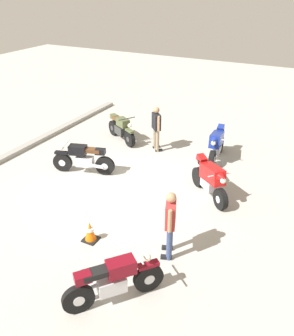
{
  "coord_description": "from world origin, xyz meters",
  "views": [
    {
      "loc": [
        -8.02,
        -5.24,
        5.78
      ],
      "look_at": [
        0.47,
        -0.86,
        0.75
      ],
      "focal_mm": 39.04,
      "sensor_mm": 36.0,
      "label": 1
    }
  ],
  "objects_px": {
    "motorcycle_blue_sportbike": "(217,144)",
    "motorcycle_black_cruiser": "(83,159)",
    "person_in_red_shirt": "(170,221)",
    "traffic_cone": "(90,231)",
    "motorcycle_red_sportbike": "(210,179)",
    "motorcycle_maroon_cruiser": "(113,281)",
    "person_in_black_shirt": "(156,126)",
    "motorcycle_olive_vintage": "(121,129)"
  },
  "relations": [
    {
      "from": "motorcycle_blue_sportbike",
      "to": "traffic_cone",
      "type": "distance_m",
      "value": 5.93
    },
    {
      "from": "motorcycle_olive_vintage",
      "to": "motorcycle_red_sportbike",
      "type": "relative_size",
      "value": 1.14
    },
    {
      "from": "person_in_black_shirt",
      "to": "traffic_cone",
      "type": "bearing_deg",
      "value": -124.17
    },
    {
      "from": "motorcycle_blue_sportbike",
      "to": "person_in_red_shirt",
      "type": "height_order",
      "value": "person_in_red_shirt"
    },
    {
      "from": "motorcycle_olive_vintage",
      "to": "motorcycle_black_cruiser",
      "type": "xyz_separation_m",
      "value": [
        -2.91,
        -0.31,
        0.03
      ]
    },
    {
      "from": "motorcycle_blue_sportbike",
      "to": "motorcycle_olive_vintage",
      "type": "relative_size",
      "value": 1.12
    },
    {
      "from": "motorcycle_blue_sportbike",
      "to": "person_in_black_shirt",
      "type": "distance_m",
      "value": 2.26
    },
    {
      "from": "motorcycle_black_cruiser",
      "to": "traffic_cone",
      "type": "height_order",
      "value": "motorcycle_black_cruiser"
    },
    {
      "from": "person_in_red_shirt",
      "to": "traffic_cone",
      "type": "relative_size",
      "value": 3.17
    },
    {
      "from": "motorcycle_blue_sportbike",
      "to": "person_in_red_shirt",
      "type": "distance_m",
      "value": 5.4
    },
    {
      "from": "motorcycle_black_cruiser",
      "to": "person_in_red_shirt",
      "type": "bearing_deg",
      "value": 132.91
    },
    {
      "from": "motorcycle_red_sportbike",
      "to": "motorcycle_black_cruiser",
      "type": "xyz_separation_m",
      "value": [
        -0.49,
        4.14,
        -0.07
      ]
    },
    {
      "from": "person_in_black_shirt",
      "to": "traffic_cone",
      "type": "height_order",
      "value": "person_in_black_shirt"
    },
    {
      "from": "person_in_black_shirt",
      "to": "motorcycle_blue_sportbike",
      "type": "bearing_deg",
      "value": -36.67
    },
    {
      "from": "person_in_black_shirt",
      "to": "motorcycle_maroon_cruiser",
      "type": "bearing_deg",
      "value": -113.97
    },
    {
      "from": "motorcycle_black_cruiser",
      "to": "person_in_black_shirt",
      "type": "xyz_separation_m",
      "value": [
        2.71,
        -1.31,
        0.43
      ]
    },
    {
      "from": "motorcycle_blue_sportbike",
      "to": "person_in_black_shirt",
      "type": "height_order",
      "value": "person_in_black_shirt"
    },
    {
      "from": "motorcycle_blue_sportbike",
      "to": "motorcycle_olive_vintage",
      "type": "xyz_separation_m",
      "value": [
        -0.07,
        3.84,
        -0.11
      ]
    },
    {
      "from": "motorcycle_olive_vintage",
      "to": "person_in_red_shirt",
      "type": "distance_m",
      "value": 6.92
    },
    {
      "from": "motorcycle_blue_sportbike",
      "to": "motorcycle_black_cruiser",
      "type": "relative_size",
      "value": 0.96
    },
    {
      "from": "motorcycle_blue_sportbike",
      "to": "motorcycle_maroon_cruiser",
      "type": "distance_m",
      "value": 7.11
    },
    {
      "from": "motorcycle_blue_sportbike",
      "to": "traffic_cone",
      "type": "height_order",
      "value": "motorcycle_blue_sportbike"
    },
    {
      "from": "motorcycle_blue_sportbike",
      "to": "motorcycle_maroon_cruiser",
      "type": "xyz_separation_m",
      "value": [
        -7.11,
        -0.19,
        -0.07
      ]
    },
    {
      "from": "motorcycle_black_cruiser",
      "to": "traffic_cone",
      "type": "bearing_deg",
      "value": 111.08
    },
    {
      "from": "motorcycle_blue_sportbike",
      "to": "motorcycle_olive_vintage",
      "type": "distance_m",
      "value": 3.84
    },
    {
      "from": "person_in_black_shirt",
      "to": "motorcycle_olive_vintage",
      "type": "bearing_deg",
      "value": 129.78
    },
    {
      "from": "person_in_black_shirt",
      "to": "traffic_cone",
      "type": "xyz_separation_m",
      "value": [
        -5.5,
        -0.89,
        -0.69
      ]
    },
    {
      "from": "motorcycle_blue_sportbike",
      "to": "motorcycle_black_cruiser",
      "type": "bearing_deg",
      "value": -56.67
    },
    {
      "from": "person_in_black_shirt",
      "to": "motorcycle_red_sportbike",
      "type": "bearing_deg",
      "value": -81.57
    },
    {
      "from": "motorcycle_olive_vintage",
      "to": "motorcycle_blue_sportbike",
      "type": "bearing_deg",
      "value": 32.24
    },
    {
      "from": "motorcycle_red_sportbike",
      "to": "motorcycle_blue_sportbike",
      "type": "bearing_deg",
      "value": 147.92
    },
    {
      "from": "motorcycle_maroon_cruiser",
      "to": "person_in_red_shirt",
      "type": "relative_size",
      "value": 1.0
    },
    {
      "from": "traffic_cone",
      "to": "motorcycle_red_sportbike",
      "type": "bearing_deg",
      "value": -30.54
    },
    {
      "from": "motorcycle_red_sportbike",
      "to": "person_in_black_shirt",
      "type": "height_order",
      "value": "person_in_black_shirt"
    },
    {
      "from": "motorcycle_blue_sportbike",
      "to": "person_in_black_shirt",
      "type": "xyz_separation_m",
      "value": [
        -0.26,
        2.22,
        0.36
      ]
    },
    {
      "from": "person_in_red_shirt",
      "to": "motorcycle_black_cruiser",
      "type": "bearing_deg",
      "value": -50.28
    },
    {
      "from": "motorcycle_blue_sportbike",
      "to": "traffic_cone",
      "type": "bearing_deg",
      "value": -19.74
    },
    {
      "from": "motorcycle_blue_sportbike",
      "to": "motorcycle_red_sportbike",
      "type": "bearing_deg",
      "value": 6.96
    },
    {
      "from": "person_in_red_shirt",
      "to": "motorcycle_maroon_cruiser",
      "type": "bearing_deg",
      "value": 56.25
    },
    {
      "from": "person_in_red_shirt",
      "to": "person_in_black_shirt",
      "type": "bearing_deg",
      "value": -81.39
    },
    {
      "from": "motorcycle_olive_vintage",
      "to": "motorcycle_black_cruiser",
      "type": "bearing_deg",
      "value": -52.73
    },
    {
      "from": "motorcycle_red_sportbike",
      "to": "motorcycle_maroon_cruiser",
      "type": "height_order",
      "value": "motorcycle_red_sportbike"
    }
  ]
}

